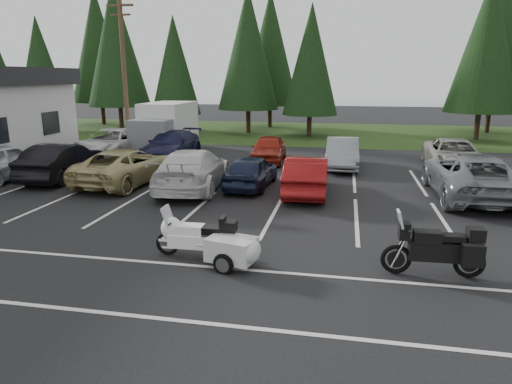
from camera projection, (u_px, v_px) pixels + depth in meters
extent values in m
plane|color=black|center=(252.00, 223.00, 14.21)|extent=(120.00, 120.00, 0.00)
cube|color=#1C3A12|center=(311.00, 133.00, 37.04)|extent=(80.00, 16.00, 0.01)
cube|color=slate|center=(355.00, 108.00, 65.78)|extent=(70.00, 50.00, 0.02)
cylinder|color=#473321|center=(124.00, 75.00, 26.38)|extent=(0.26, 0.26, 9.00)
cube|color=#473321|center=(120.00, 5.00, 25.45)|extent=(1.60, 0.12, 0.12)
cube|color=#473321|center=(120.00, 15.00, 25.57)|extent=(1.20, 0.10, 0.10)
cube|color=silver|center=(264.00, 206.00, 16.12)|extent=(32.00, 16.00, 0.01)
cylinder|color=#332316|center=(46.00, 118.00, 38.21)|extent=(0.36, 0.36, 2.16)
cone|color=black|center=(40.00, 64.00, 37.15)|extent=(3.96, 3.96, 7.65)
cylinder|color=#332316|center=(121.00, 114.00, 38.54)|extent=(0.36, 0.36, 2.78)
cone|color=black|center=(116.00, 45.00, 37.17)|extent=(5.10, 5.10, 9.86)
cylinder|color=#332316|center=(177.00, 120.00, 36.26)|extent=(0.36, 0.36, 2.11)
cone|color=black|center=(174.00, 65.00, 35.23)|extent=(3.87, 3.87, 7.48)
cylinder|color=#332316|center=(248.00, 117.00, 36.61)|extent=(0.36, 0.36, 2.62)
cone|color=black|center=(248.00, 49.00, 35.32)|extent=(4.80, 4.80, 9.27)
cylinder|color=#332316|center=(309.00, 122.00, 34.48)|extent=(0.36, 0.36, 2.26)
cone|color=black|center=(311.00, 60.00, 33.37)|extent=(4.14, 4.14, 7.99)
cylinder|color=#332316|center=(478.00, 121.00, 32.67)|extent=(0.36, 0.36, 2.69)
cone|color=black|center=(487.00, 42.00, 31.34)|extent=(4.93, 4.93, 9.52)
cylinder|color=#332316|center=(103.00, 109.00, 43.27)|extent=(0.36, 0.36, 2.88)
cone|color=black|center=(98.00, 45.00, 41.85)|extent=(5.28, 5.28, 10.20)
cylinder|color=#332316|center=(270.00, 112.00, 40.78)|extent=(0.36, 0.36, 2.71)
cone|color=black|center=(270.00, 49.00, 39.45)|extent=(4.97, 4.97, 9.61)
cylinder|color=#332316|center=(489.00, 114.00, 36.73)|extent=(0.36, 0.36, 3.00)
cone|color=black|center=(498.00, 36.00, 35.25)|extent=(5.50, 5.50, 10.62)
imported|color=silver|center=(4.00, 162.00, 20.00)|extent=(2.38, 4.94, 1.63)
imported|color=black|center=(62.00, 161.00, 20.15)|extent=(2.01, 4.96, 1.60)
imported|color=tan|center=(126.00, 166.00, 19.35)|extent=(2.99, 5.61, 1.50)
imported|color=silver|center=(193.00, 169.00, 18.36)|extent=(2.76, 5.80, 1.63)
imported|color=#161E37|center=(251.00, 171.00, 18.67)|extent=(1.82, 4.05, 1.35)
imported|color=maroon|center=(307.00, 175.00, 17.61)|extent=(1.70, 4.53, 1.48)
imported|color=slate|center=(471.00, 176.00, 17.06)|extent=(2.86, 6.08, 1.68)
imported|color=silver|center=(112.00, 143.00, 25.64)|extent=(2.80, 5.82, 1.60)
imported|color=#161738|center=(171.00, 145.00, 25.02)|extent=(2.19, 5.29, 1.53)
imported|color=maroon|center=(269.00, 149.00, 24.21)|extent=(1.88, 4.21, 1.41)
imported|color=slate|center=(342.00, 153.00, 22.67)|extent=(1.61, 4.47, 1.47)
imported|color=#9D9990|center=(454.00, 155.00, 22.22)|extent=(2.63, 5.38, 1.47)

